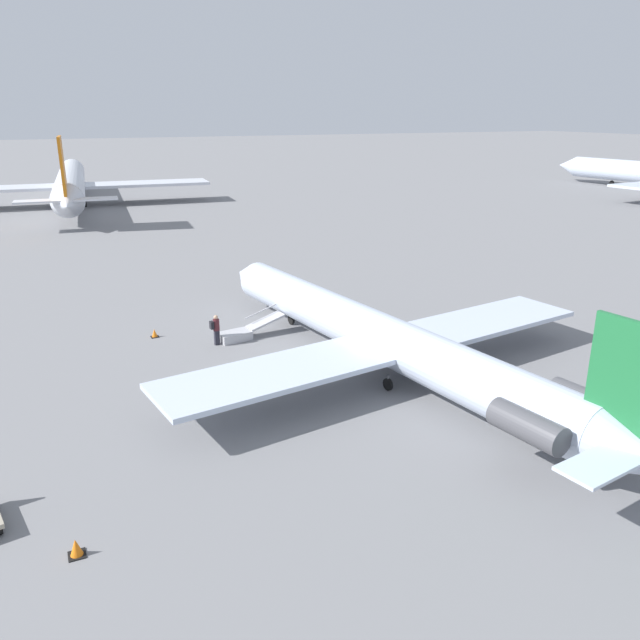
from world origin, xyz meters
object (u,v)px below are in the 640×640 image
airplane_main (385,339)px  boarding_stairs (241,333)px  passenger (216,328)px  airplane_far_center (70,183)px

airplane_main → boarding_stairs: (7.79, 4.95, -1.50)m
airplane_main → passenger: bearing=32.5°
boarding_stairs → passenger: bearing=-176.4°
airplane_main → airplane_far_center: bearing=-0.7°
passenger → airplane_far_center: bearing=84.4°
airplane_main → airplane_far_center: (69.61, 9.66, 1.09)m
airplane_main → boarding_stairs: size_ratio=7.48×
boarding_stairs → passenger: passenger is taller
airplane_far_center → boarding_stairs: size_ratio=11.94×
airplane_main → passenger: 9.93m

